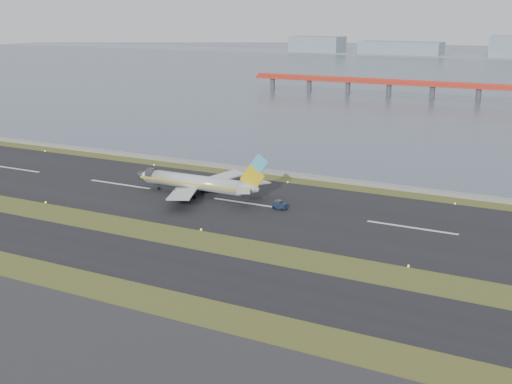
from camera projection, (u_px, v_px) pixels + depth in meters
ground at (182, 241)px, 131.71m from camera, size 1000.00×1000.00×0.00m
taxiway_strip at (147, 260)px, 121.42m from camera, size 1000.00×18.00×0.10m
runway_strip at (250, 204)px, 157.38m from camera, size 1000.00×45.00×0.10m
seawall at (299, 175)px, 182.94m from camera, size 1000.00×2.50×1.00m
bay_water at (493, 70)px, 525.56m from camera, size 1400.00×800.00×1.30m
red_pier at (479, 88)px, 334.99m from camera, size 260.00×5.00×10.20m
airliner at (199, 183)px, 163.31m from camera, size 38.52×32.89×12.80m
pushback_tug at (280, 205)px, 152.81m from camera, size 3.65×2.47×2.17m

